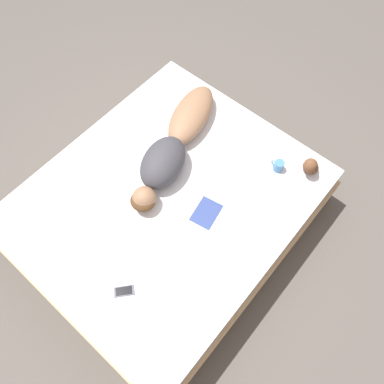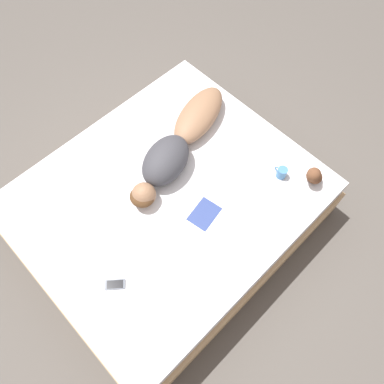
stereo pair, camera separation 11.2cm
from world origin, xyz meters
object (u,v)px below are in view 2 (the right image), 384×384
at_px(person, 178,144).
at_px(cell_phone, 115,284).
at_px(open_magazine, 219,223).
at_px(coffee_mug, 282,172).

height_order(person, cell_phone, person).
distance_m(open_magazine, coffee_mug, 0.62).
relative_size(person, coffee_mug, 12.02).
xyz_separation_m(open_magazine, cell_phone, (0.17, 0.79, 0.00)).
bearing_deg(coffee_mug, cell_phone, 80.79).
xyz_separation_m(coffee_mug, cell_phone, (0.23, 1.41, -0.04)).
distance_m(coffee_mug, cell_phone, 1.42).
bearing_deg(open_magazine, person, -29.26).
distance_m(open_magazine, cell_phone, 0.81).
bearing_deg(coffee_mug, open_magazine, 84.81).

